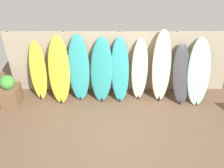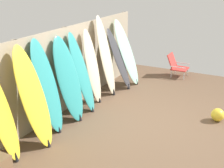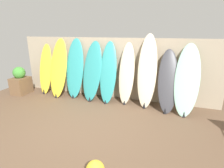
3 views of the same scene
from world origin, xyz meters
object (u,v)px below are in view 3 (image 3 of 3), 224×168
surfboard_teal_3 (92,71)px  surfboard_cream_5 (127,74)px  surfboard_yellow_1 (59,68)px  surfboard_seafoam_8 (187,80)px  surfboard_cream_6 (147,72)px  surfboard_teal_4 (108,73)px  surfboard_charcoal_7 (168,81)px  surfboard_yellow_0 (46,69)px  surfboard_teal_2 (75,69)px  planter_box (21,82)px

surfboard_teal_3 → surfboard_cream_5: 1.02m
surfboard_yellow_1 → surfboard_seafoam_8: (3.67, -0.02, -0.03)m
surfboard_cream_6 → surfboard_seafoam_8: surfboard_cream_6 is taller
surfboard_teal_4 → surfboard_charcoal_7: size_ratio=1.10×
surfboard_yellow_0 → surfboard_teal_2: surfboard_teal_2 is taller
surfboard_yellow_1 → surfboard_charcoal_7: bearing=-0.2°
surfboard_charcoal_7 → surfboard_seafoam_8: (0.44, -0.01, 0.08)m
surfboard_cream_5 → surfboard_seafoam_8: bearing=-5.2°
surfboard_charcoal_7 → planter_box: 4.57m
surfboard_teal_3 → surfboard_cream_6: size_ratio=0.89×
surfboard_cream_5 → surfboard_seafoam_8: (1.54, -0.14, 0.01)m
surfboard_cream_5 → surfboard_teal_4: bearing=-174.4°
surfboard_cream_6 → surfboard_teal_2: bearing=179.0°
surfboard_teal_3 → surfboard_charcoal_7: 2.12m
surfboard_teal_2 → surfboard_charcoal_7: bearing=-2.6°
surfboard_teal_4 → surfboard_cream_5: size_ratio=1.01×
surfboard_charcoal_7 → planter_box: surfboard_charcoal_7 is taller
surfboard_cream_5 → surfboard_cream_6: size_ratio=0.88×
surfboard_yellow_0 → surfboard_cream_5: bearing=-0.3°
surfboard_yellow_1 → surfboard_cream_6: size_ratio=0.92×
surfboard_teal_2 → surfboard_teal_4: size_ratio=1.04×
surfboard_yellow_0 → surfboard_yellow_1: bearing=-12.2°
surfboard_charcoal_7 → planter_box: (-4.55, -0.25, -0.37)m
surfboard_cream_5 → planter_box: bearing=-173.7°
surfboard_cream_5 → surfboard_seafoam_8: size_ratio=0.99×
surfboard_teal_4 → surfboard_cream_5: (0.52, 0.05, -0.01)m
surfboard_teal_4 → surfboard_cream_6: size_ratio=0.89×
surfboard_seafoam_8 → surfboard_yellow_1: bearing=179.6°
surfboard_teal_3 → planter_box: size_ratio=1.93×
surfboard_teal_4 → surfboard_cream_5: surfboard_teal_4 is taller
surfboard_teal_2 → surfboard_cream_5: 1.62m
surfboard_teal_2 → surfboard_yellow_1: bearing=-167.6°
surfboard_teal_4 → surfboard_cream_6: (1.09, 0.01, 0.11)m
planter_box → surfboard_cream_6: bearing=4.8°
surfboard_teal_2 → planter_box: 1.93m
surfboard_yellow_1 → surfboard_teal_4: surfboard_yellow_1 is taller
surfboard_teal_3 → surfboard_teal_4: 0.49m
surfboard_yellow_1 → surfboard_teal_2: size_ratio=1.00×
surfboard_cream_5 → surfboard_cream_6: (0.57, -0.04, 0.12)m
surfboard_yellow_0 → surfboard_teal_2: bearing=-0.9°
surfboard_cream_5 → surfboard_yellow_1: bearing=-176.9°
surfboard_teal_2 → surfboard_yellow_0: bearing=179.1°
surfboard_charcoal_7 → surfboard_yellow_0: bearing=177.9°
surfboard_cream_6 → planter_box: surfboard_cream_6 is taller
surfboard_teal_3 → planter_box: surfboard_teal_3 is taller
surfboard_cream_6 → surfboard_charcoal_7: 0.58m
surfboard_teal_2 → surfboard_seafoam_8: 3.16m
surfboard_teal_2 → surfboard_cream_6: bearing=-1.0°
surfboard_yellow_1 → planter_box: (-1.32, -0.26, -0.48)m
surfboard_yellow_1 → surfboard_teal_2: surfboard_teal_2 is taller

